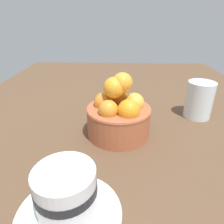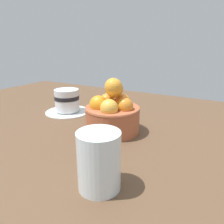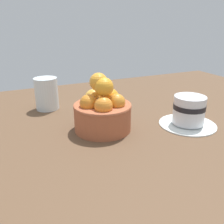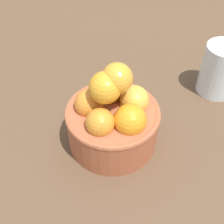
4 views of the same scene
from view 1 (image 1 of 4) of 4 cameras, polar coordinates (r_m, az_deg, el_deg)
name	(u,v)px [view 1 (image 1 of 4)]	position (r cm, az deg, el deg)	size (l,w,h in cm)	color
ground_plane	(120,140)	(50.49, 2.23, -7.97)	(157.82, 99.82, 3.82)	brown
terracotta_bowl	(120,114)	(46.79, 2.40, -0.56)	(14.92, 14.92, 15.02)	#AD5938
coffee_cup	(70,196)	(30.55, -11.92, -22.27)	(15.42, 15.42, 8.20)	white
water_glass	(201,100)	(60.52, 23.84, 3.18)	(7.27, 7.27, 10.12)	silver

